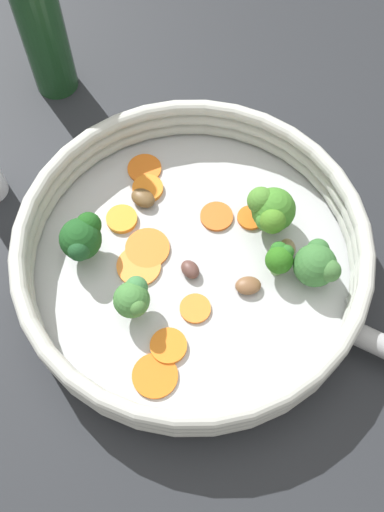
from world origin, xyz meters
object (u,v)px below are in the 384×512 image
object	(u,v)px
mushroom_piece_2	(248,286)
oil_bottle	(40,20)
broccoli_floret_1	(272,212)
mushroom_piece_1	(143,198)
broccoli_floret_2	(82,238)
broccoli_floret_3	(317,264)
skillet	(192,266)
broccoli_floret_0	(133,299)
carrot_slice_3	(148,188)
mushroom_piece_3	(288,248)
carrot_slice_4	(155,376)
carrot_slice_2	(217,216)
carrot_slice_0	(144,169)
carrot_slice_8	(139,266)
carrot_slice_7	(122,219)
carrot_slice_9	(148,248)
carrot_slice_6	(250,218)
carrot_slice_5	(168,346)
carrot_slice_1	(195,308)
mushroom_piece_0	(190,270)
broccoli_floret_4	(280,258)

from	to	relation	value
mushroom_piece_2	oil_bottle	world-z (taller)	oil_bottle
broccoli_floret_1	mushroom_piece_1	xyz separation A→B (m)	(0.10, -0.09, -0.03)
broccoli_floret_2	broccoli_floret_3	bearing A→B (deg)	144.96
mushroom_piece_2	broccoli_floret_2	bearing A→B (deg)	-42.39
skillet	broccoli_floret_0	bearing A→B (deg)	14.31
carrot_slice_3	mushroom_piece_3	bearing A→B (deg)	124.31
skillet	carrot_slice_4	world-z (taller)	carrot_slice_4
carrot_slice_2	carrot_slice_4	distance (m)	0.19
carrot_slice_0	broccoli_floret_2	size ratio (longest dim) A/B	0.73
carrot_slice_8	mushroom_piece_3	xyz separation A→B (m)	(-0.15, 0.06, 0.00)
mushroom_piece_1	carrot_slice_7	bearing A→B (deg)	18.38
carrot_slice_8	broccoli_floret_3	world-z (taller)	broccoli_floret_3
mushroom_piece_1	carrot_slice_9	bearing A→B (deg)	67.59
carrot_slice_8	oil_bottle	bearing A→B (deg)	-95.31
carrot_slice_6	carrot_slice_7	bearing A→B (deg)	-27.88
carrot_slice_4	carrot_slice_5	distance (m)	0.03
carrot_slice_9	broccoli_floret_2	size ratio (longest dim) A/B	0.90
carrot_slice_5	broccoli_floret_1	size ratio (longest dim) A/B	0.68
skillet	carrot_slice_8	size ratio (longest dim) A/B	7.39
carrot_slice_1	carrot_slice_8	size ratio (longest dim) A/B	0.68
carrot_slice_4	carrot_slice_1	bearing A→B (deg)	-148.09
carrot_slice_2	broccoli_floret_2	bearing A→B (deg)	-11.59
carrot_slice_0	mushroom_piece_1	size ratio (longest dim) A/B	1.36
carrot_slice_0	carrot_slice_3	world-z (taller)	carrot_slice_3
carrot_slice_7	broccoli_floret_3	bearing A→B (deg)	133.36
mushroom_piece_0	carrot_slice_9	bearing A→B (deg)	-59.66
carrot_slice_4	broccoli_floret_1	size ratio (longest dim) A/B	0.83
mushroom_piece_3	broccoli_floret_0	bearing A→B (deg)	-5.71
broccoli_floret_4	oil_bottle	size ratio (longest dim) A/B	0.16
carrot_slice_2	carrot_slice_7	bearing A→B (deg)	-26.62
carrot_slice_9	mushroom_piece_3	distance (m)	0.15
carrot_slice_4	broccoli_floret_0	world-z (taller)	broccoli_floret_0
carrot_slice_1	carrot_slice_2	size ratio (longest dim) A/B	0.88
broccoli_floret_3	carrot_slice_2	bearing A→B (deg)	-63.70
carrot_slice_5	mushroom_piece_3	bearing A→B (deg)	-168.18
carrot_slice_4	broccoli_floret_2	size ratio (longest dim) A/B	0.85
broccoli_floret_0	mushroom_piece_1	xyz separation A→B (m)	(-0.06, -0.11, -0.02)
carrot_slice_2	carrot_slice_6	distance (m)	0.04
oil_bottle	broccoli_floret_4	bearing A→B (deg)	105.37
skillet	carrot_slice_1	size ratio (longest dim) A/B	10.85
mushroom_piece_0	mushroom_piece_3	size ratio (longest dim) A/B	1.03
carrot_slice_5	carrot_slice_3	bearing A→B (deg)	-110.51
carrot_slice_4	mushroom_piece_1	xyz separation A→B (m)	(-0.08, -0.18, 0.01)
carrot_slice_4	carrot_slice_8	distance (m)	0.12
broccoli_floret_4	carrot_slice_8	bearing A→B (deg)	-29.53
carrot_slice_8	broccoli_floret_3	distance (m)	0.18
carrot_slice_6	carrot_slice_0	bearing A→B (deg)	-57.55
broccoli_floret_1	broccoli_floret_3	world-z (taller)	broccoli_floret_1
carrot_slice_0	carrot_slice_3	xyz separation A→B (m)	(0.01, 0.03, 0.00)
carrot_slice_7	broccoli_floret_4	xyz separation A→B (m)	(-0.12, 0.13, 0.02)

